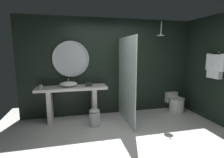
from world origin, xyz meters
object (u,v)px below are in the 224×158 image
Objects in this scene: round_wall_mirror at (71,59)px; rain_shower_head at (161,34)px; hanging_bathrobe at (215,65)px; waste_bin at (95,117)px; tumbler_cup at (41,86)px; vessel_sink at (68,84)px; toilet at (175,103)px; tissue_box at (89,84)px.

rain_shower_head reaches higher than round_wall_mirror.
hanging_bathrobe reaches higher than waste_bin.
rain_shower_head is at bearing 12.40° from waste_bin.
vessel_sink is at bearing 3.97° from tumbler_cup.
vessel_sink is at bearing -112.32° from round_wall_mirror.
round_wall_mirror reaches higher than vessel_sink.
toilet is at bearing 0.09° from tumbler_cup.
tumbler_cup is at bearing 178.76° from rain_shower_head.
rain_shower_head is 1.50m from hanging_bathrobe.
hanging_bathrobe is (0.96, -0.86, -0.77)m from rain_shower_head.
tissue_box is at bearing -32.26° from round_wall_mirror.
toilet is (3.01, -0.04, -0.69)m from vessel_sink.
rain_shower_head is 2.73m from waste_bin.
tissue_box is 0.41× the size of waste_bin.
round_wall_mirror reaches higher than hanging_bathrobe.
tumbler_cup is 0.99m from round_wall_mirror.
round_wall_mirror is 3.49m from hanging_bathrobe.
rain_shower_head is at bearing 138.07° from hanging_bathrobe.
hanging_bathrobe is (2.87, -0.92, 0.51)m from tissue_box.
hanging_bathrobe is (3.29, -1.18, -0.12)m from round_wall_mirror.
rain_shower_head reaches higher than hanging_bathrobe.
vessel_sink is 1.21× the size of rain_shower_head.
toilet is (3.65, 0.01, -0.67)m from tumbler_cup.
round_wall_mirror is (0.72, 0.25, 0.63)m from tumbler_cup.
rain_shower_head reaches higher than toilet.
tumbler_cup is 0.51× the size of tissue_box.
waste_bin is at bearing -167.60° from rain_shower_head.
tissue_box reaches higher than waste_bin.
tumbler_cup is at bearing 166.97° from hanging_bathrobe.
rain_shower_head is (1.92, -0.05, 1.27)m from tissue_box.
tumbler_cup is (-0.64, -0.04, -0.02)m from vessel_sink.
round_wall_mirror is 2.53× the size of rain_shower_head.
toilet reaches higher than waste_bin.
hanging_bathrobe reaches higher than tissue_box.
rain_shower_head is 0.90× the size of waste_bin.
round_wall_mirror reaches higher than waste_bin.
hanging_bathrobe reaches higher than vessel_sink.
vessel_sink is at bearing 173.52° from tissue_box.
vessel_sink is 0.70× the size of toilet.
toilet is 1.55× the size of waste_bin.
tissue_box is 0.18× the size of round_wall_mirror.
hanging_bathrobe is at bearing -9.30° from waste_bin.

